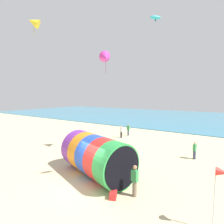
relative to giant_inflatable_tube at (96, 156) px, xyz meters
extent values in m
plane|color=#CCBA8C|center=(0.54, -1.69, -1.39)|extent=(120.00, 120.00, 0.00)
cube|color=teal|center=(0.54, 37.61, -1.34)|extent=(120.00, 40.00, 0.10)
cylinder|color=purple|center=(-2.11, 0.67, 0.00)|extent=(1.89, 2.98, 2.78)
cylinder|color=orange|center=(-1.07, 0.34, 0.00)|extent=(1.89, 2.98, 2.78)
cylinder|color=blue|center=(-0.02, 0.01, 0.00)|extent=(1.89, 2.98, 2.78)
cylinder|color=red|center=(1.02, -0.33, 0.00)|extent=(1.89, 2.98, 2.78)
cylinder|color=green|center=(2.06, -0.66, 0.00)|extent=(1.89, 2.98, 2.78)
cylinder|color=black|center=(2.60, -0.83, 0.00)|extent=(0.84, 2.46, 2.56)
cylinder|color=#726651|center=(3.37, -0.88, -0.96)|extent=(0.24, 0.24, 0.86)
cube|color=#338C4C|center=(3.37, -0.88, -0.21)|extent=(0.40, 0.29, 0.65)
sphere|color=#9E7051|center=(3.37, -0.88, 0.25)|extent=(0.23, 0.23, 0.23)
cone|color=yellow|center=(-7.28, 0.40, 10.61)|extent=(1.39, 1.38, 1.12)
cylinder|color=olive|center=(-7.28, 0.40, 9.92)|extent=(0.03, 0.03, 0.92)
ellipsoid|color=#2DB2C6|center=(0.16, 10.56, 12.90)|extent=(1.27, 1.24, 0.51)
cube|color=#1B6B77|center=(0.16, 10.56, 12.63)|extent=(0.14, 0.14, 0.32)
cone|color=#D1339E|center=(-2.08, 4.07, 7.59)|extent=(1.71, 1.69, 1.36)
cylinder|color=#7D1E5E|center=(-2.08, 4.07, 6.74)|extent=(0.03, 0.03, 1.13)
cylinder|color=#383D56|center=(-3.97, 12.09, -1.00)|extent=(0.24, 0.24, 0.78)
cube|color=#338C4C|center=(-3.97, 12.09, -0.32)|extent=(0.37, 0.24, 0.59)
sphere|color=#9E7051|center=(-3.97, 12.09, 0.10)|extent=(0.21, 0.21, 0.21)
cylinder|color=#383D56|center=(5.20, 7.15, -1.02)|extent=(0.24, 0.24, 0.75)
cube|color=#338C4C|center=(5.20, 7.15, -0.36)|extent=(0.28, 0.39, 0.56)
sphere|color=tan|center=(5.20, 7.15, 0.04)|extent=(0.20, 0.20, 0.20)
cylinder|color=black|center=(-4.13, 10.42, -1.01)|extent=(0.24, 0.24, 0.77)
cube|color=white|center=(-4.13, 10.42, -0.33)|extent=(0.37, 0.24, 0.58)
sphere|color=tan|center=(-4.13, 10.42, 0.08)|extent=(0.21, 0.21, 0.21)
cylinder|color=silver|center=(7.13, -1.34, -0.03)|extent=(0.05, 0.05, 2.72)
cone|color=red|center=(7.35, -1.34, 1.15)|extent=(0.45, 0.36, 0.36)
cube|color=red|center=(2.49, -1.68, -1.21)|extent=(0.55, 0.62, 0.36)
camera|label=1|loc=(7.38, -9.17, 4.10)|focal=28.00mm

